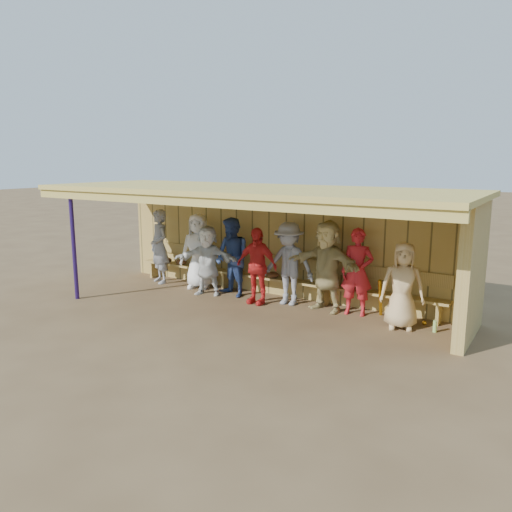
{
  "coord_description": "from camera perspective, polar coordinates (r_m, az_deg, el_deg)",
  "views": [
    {
      "loc": [
        5.48,
        -8.34,
        3.04
      ],
      "look_at": [
        0.0,
        0.35,
        1.05
      ],
      "focal_mm": 35.0,
      "sensor_mm": 36.0,
      "label": 1
    }
  ],
  "objects": [
    {
      "name": "bench",
      "position": [
        11.21,
        2.09,
        -1.99
      ],
      "size": [
        7.6,
        0.34,
        0.93
      ],
      "color": "tan",
      "rests_on": "ground"
    },
    {
      "name": "dugout_equipment",
      "position": [
        11.67,
        -2.72,
        -1.67
      ],
      "size": [
        6.96,
        0.62,
        0.8
      ],
      "color": "gold",
      "rests_on": "ground"
    },
    {
      "name": "player_a",
      "position": [
        12.61,
        -10.98,
        1.07
      ],
      "size": [
        0.79,
        0.67,
        1.84
      ],
      "primitive_type": "imported",
      "rotation": [
        0.0,
        0.0,
        -0.42
      ],
      "color": "gray",
      "rests_on": "ground"
    },
    {
      "name": "player_f",
      "position": [
        10.16,
        8.09,
        -1.11
      ],
      "size": [
        1.81,
        0.95,
        1.87
      ],
      "primitive_type": "imported",
      "rotation": [
        0.0,
        0.0,
        -0.24
      ],
      "color": "tan",
      "rests_on": "ground"
    },
    {
      "name": "player_b",
      "position": [
        11.95,
        -6.58,
        0.57
      ],
      "size": [
        1.01,
        0.81,
        1.8
      ],
      "primitive_type": "imported",
      "rotation": [
        0.0,
        0.0,
        0.31
      ],
      "color": "white",
      "rests_on": "ground"
    },
    {
      "name": "ground",
      "position": [
        10.43,
        -1.03,
        -5.98
      ],
      "size": [
        90.0,
        90.0,
        0.0
      ],
      "primitive_type": "plane",
      "color": "brown",
      "rests_on": "ground"
    },
    {
      "name": "player_d",
      "position": [
        10.6,
        0.07,
        -1.13
      ],
      "size": [
        0.96,
        0.41,
        1.64
      ],
      "primitive_type": "imported",
      "rotation": [
        0.0,
        0.0,
        0.01
      ],
      "color": "red",
      "rests_on": "ground"
    },
    {
      "name": "player_extra",
      "position": [
        11.35,
        -5.58,
        -0.5
      ],
      "size": [
        1.55,
        0.94,
        1.59
      ],
      "primitive_type": "imported",
      "rotation": [
        0.0,
        0.0,
        0.35
      ],
      "color": "silver",
      "rests_on": "ground"
    },
    {
      "name": "player_h",
      "position": [
        9.41,
        16.39,
        -3.28
      ],
      "size": [
        0.9,
        0.73,
        1.59
      ],
      "primitive_type": "imported",
      "rotation": [
        0.0,
        0.0,
        0.33
      ],
      "color": "tan",
      "rests_on": "ground"
    },
    {
      "name": "player_e",
      "position": [
        10.53,
        3.77,
        -0.89
      ],
      "size": [
        1.18,
        0.73,
        1.76
      ],
      "primitive_type": "imported",
      "rotation": [
        0.0,
        0.0,
        0.06
      ],
      "color": "gray",
      "rests_on": "ground"
    },
    {
      "name": "player_c",
      "position": [
        11.17,
        -2.72,
        -0.15
      ],
      "size": [
        1.02,
        0.9,
        1.78
      ],
      "primitive_type": "imported",
      "rotation": [
        0.0,
        0.0,
        -0.3
      ],
      "color": "navy",
      "rests_on": "ground"
    },
    {
      "name": "player_g",
      "position": [
        10.01,
        11.49,
        -1.8
      ],
      "size": [
        0.69,
        0.51,
        1.73
      ],
      "primitive_type": "imported",
      "rotation": [
        0.0,
        0.0,
        0.16
      ],
      "color": "red",
      "rests_on": "ground"
    },
    {
      "name": "dugout_structure",
      "position": [
        10.45,
        2.79,
        3.55
      ],
      "size": [
        8.8,
        3.2,
        2.5
      ],
      "color": "tan",
      "rests_on": "ground"
    }
  ]
}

